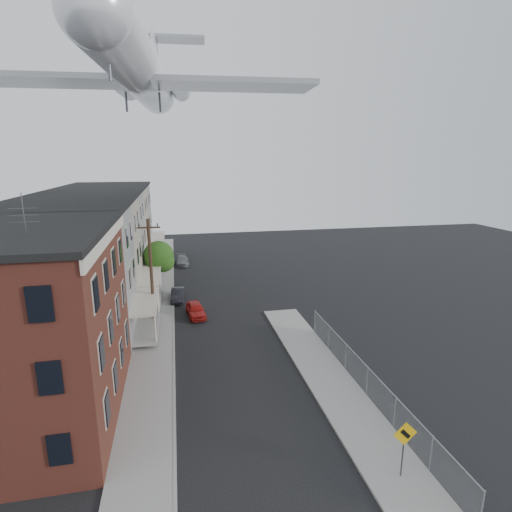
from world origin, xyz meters
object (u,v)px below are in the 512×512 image
at_px(car_near, 196,310).
at_px(airplane, 141,72).
at_px(street_tree, 160,257).
at_px(car_mid, 178,295).
at_px(utility_pole, 151,272).
at_px(car_far, 182,260).
at_px(warning_sign, 404,441).

distance_m(car_near, airplane, 19.80).
distance_m(street_tree, car_mid, 5.24).
bearing_deg(utility_pole, car_far, 82.01).
bearing_deg(car_far, street_tree, -105.86).
bearing_deg(car_far, utility_pole, -99.80).
bearing_deg(warning_sign, car_mid, 110.28).
distance_m(warning_sign, car_mid, 26.57).
distance_m(car_near, car_far, 18.26).
height_order(warning_sign, car_near, warning_sign).
distance_m(car_far, airplane, 26.13).
bearing_deg(street_tree, airplane, -92.42).
bearing_deg(car_near, airplane, 156.45).
relative_size(warning_sign, car_mid, 0.79).
relative_size(street_tree, car_near, 1.44).
bearing_deg(car_far, airplane, -100.89).
distance_m(street_tree, car_near, 9.55).
relative_size(car_near, car_far, 0.91).
xyz_separation_m(warning_sign, car_mid, (-9.20, 24.90, -1.30)).
bearing_deg(car_far, warning_sign, -79.48).
xyz_separation_m(utility_pole, car_far, (2.75, 19.62, -4.10)).
bearing_deg(street_tree, warning_sign, -69.42).
xyz_separation_m(street_tree, airplane, (-0.32, -7.47, 16.63)).
xyz_separation_m(car_near, car_far, (-0.74, 18.24, -0.04)).
bearing_deg(car_mid, utility_pole, -105.40).
height_order(car_near, car_far, car_near).
relative_size(warning_sign, utility_pole, 0.31).
distance_m(utility_pole, car_near, 5.53).
xyz_separation_m(warning_sign, airplane, (-11.19, 21.47, 18.19)).
height_order(utility_pole, car_far, utility_pole).
height_order(utility_pole, car_near, utility_pole).
xyz_separation_m(street_tree, car_far, (2.43, 9.69, -2.88)).
bearing_deg(car_near, warning_sign, -75.68).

